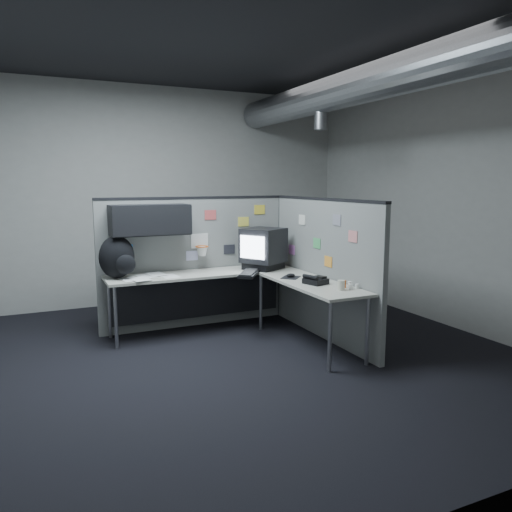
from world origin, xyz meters
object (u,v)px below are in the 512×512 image
backpack (118,258)px  phone (315,280)px  desk (231,285)px  keyboard (249,273)px  monitor (263,248)px

backpack → phone: bearing=-38.6°
desk → backpack: (-1.24, 0.33, 0.35)m
phone → keyboard: bearing=113.5°
keyboard → backpack: bearing=152.7°
monitor → backpack: 1.76m
keyboard → backpack: 1.50m
keyboard → phone: size_ratio=1.92×
desk → phone: size_ratio=8.73×
keyboard → phone: phone is taller
phone → backpack: (-1.86, 1.19, 0.20)m
monitor → phone: 1.10m
keyboard → backpack: (-1.42, 0.43, 0.22)m
monitor → keyboard: (-0.34, -0.32, -0.24)m
desk → keyboard: (0.18, -0.11, 0.14)m
keyboard → monitor: bearing=32.5°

